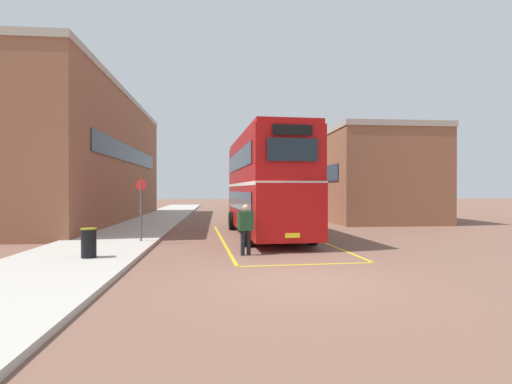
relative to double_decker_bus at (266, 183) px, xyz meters
name	(u,v)px	position (x,y,z in m)	size (l,w,h in m)	color
ground_plane	(252,226)	(-0.23, 5.16, -2.51)	(135.60, 135.60, 0.00)	brown
sidewalk_left	(149,223)	(-6.73, 7.56, -2.44)	(4.00, 57.60, 0.14)	#B2ADA3
brick_building_left	(86,158)	(-11.37, 9.75, 1.88)	(6.21, 23.43, 8.78)	brown
depot_building_right	(364,177)	(8.69, 10.37, 0.68)	(6.97, 12.77, 6.38)	brown
double_decker_bus	(266,183)	(0.00, 0.00, 0.00)	(3.37, 10.68, 4.75)	black
single_deck_bus	(280,195)	(3.73, 19.87, -0.88)	(3.26, 8.63, 3.02)	black
pedestrian_boarding	(246,226)	(-1.32, -5.45, -1.51)	(0.56, 0.36, 1.72)	black
litter_bin	(89,243)	(-6.18, -6.28, -1.92)	(0.47, 0.47, 0.90)	black
bus_stop_sign	(141,204)	(-5.36, -2.35, -0.87)	(0.43, 0.15, 2.49)	#4C4C51
bay_marking_yellow	(272,241)	(0.06, -1.96, -2.51)	(5.04, 12.80, 0.01)	gold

